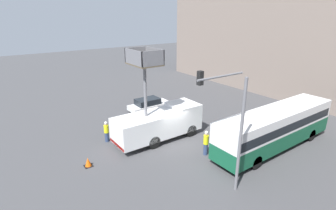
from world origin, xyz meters
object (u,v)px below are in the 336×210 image
at_px(traffic_light_pole, 226,111).
at_px(traffic_cone_near_truck, 88,162).
at_px(utility_truck, 159,121).
at_px(road_worker_directing, 206,143).
at_px(road_worker_near_truck, 106,132).
at_px(city_bus, 276,126).
at_px(parked_car_curbside, 149,104).

relative_size(traffic_light_pole, traffic_cone_near_truck, 10.75).
bearing_deg(utility_truck, traffic_light_pole, 0.62).
bearing_deg(road_worker_directing, utility_truck, -161.50).
bearing_deg(road_worker_directing, road_worker_near_truck, -140.80).
height_order(city_bus, road_worker_near_truck, city_bus).
xyz_separation_m(traffic_light_pole, road_worker_near_truck, (-9.05, -3.79, -3.73)).
relative_size(utility_truck, traffic_cone_near_truck, 11.80).
relative_size(city_bus, road_worker_near_truck, 6.56).
distance_m(city_bus, traffic_light_pole, 6.97).
height_order(city_bus, road_worker_directing, city_bus).
bearing_deg(road_worker_near_truck, traffic_light_pole, 176.37).
xyz_separation_m(city_bus, traffic_light_pole, (0.58, -6.37, 2.78)).
xyz_separation_m(city_bus, parked_car_curbside, (-12.62, -3.61, -1.13)).
bearing_deg(parked_car_curbside, traffic_light_pole, -11.81).
bearing_deg(traffic_light_pole, parked_car_curbside, 168.19).
distance_m(utility_truck, traffic_cone_near_truck, 6.41).
height_order(road_worker_near_truck, traffic_cone_near_truck, road_worker_near_truck).
distance_m(city_bus, road_worker_near_truck, 13.27).
xyz_separation_m(utility_truck, parked_car_curbside, (-6.24, 2.83, -0.90)).
bearing_deg(road_worker_near_truck, traffic_cone_near_truck, 110.65).
bearing_deg(utility_truck, parked_car_curbside, 155.57).
bearing_deg(parked_car_curbside, traffic_cone_near_truck, -52.93).
xyz_separation_m(city_bus, road_worker_near_truck, (-8.47, -10.16, -0.96)).
xyz_separation_m(road_worker_near_truck, traffic_cone_near_truck, (2.71, -2.53, -0.57)).
relative_size(city_bus, road_worker_directing, 6.00).
bearing_deg(traffic_cone_near_truck, road_worker_directing, 65.42).
height_order(utility_truck, traffic_light_pole, utility_truck).
relative_size(traffic_light_pole, parked_car_curbside, 1.52).
distance_m(city_bus, parked_car_curbside, 13.17).
distance_m(city_bus, traffic_cone_near_truck, 14.02).
height_order(road_worker_directing, traffic_cone_near_truck, road_worker_directing).
height_order(utility_truck, city_bus, utility_truck).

